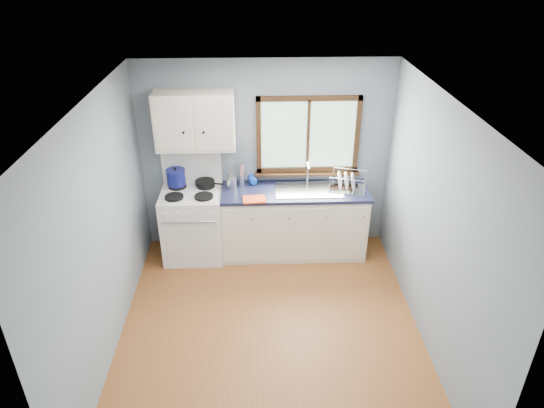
{
  "coord_description": "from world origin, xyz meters",
  "views": [
    {
      "loc": [
        -0.12,
        -3.95,
        3.7
      ],
      "look_at": [
        0.05,
        0.9,
        1.05
      ],
      "focal_mm": 32.0,
      "sensor_mm": 36.0,
      "label": 1
    }
  ],
  "objects_px": {
    "thermos": "(242,175)",
    "dish_rack": "(347,185)",
    "utensil_crock": "(232,182)",
    "base_cabinets": "(294,225)",
    "skillet": "(205,182)",
    "sink": "(308,194)",
    "stockpot": "(176,177)",
    "gas_range": "(193,222)"
  },
  "relations": [
    {
      "from": "sink",
      "to": "dish_rack",
      "type": "bearing_deg",
      "value": 1.51
    },
    {
      "from": "skillet",
      "to": "thermos",
      "type": "bearing_deg",
      "value": 17.25
    },
    {
      "from": "thermos",
      "to": "sink",
      "type": "bearing_deg",
      "value": -10.11
    },
    {
      "from": "utensil_crock",
      "to": "dish_rack",
      "type": "height_order",
      "value": "utensil_crock"
    },
    {
      "from": "skillet",
      "to": "dish_rack",
      "type": "height_order",
      "value": "dish_rack"
    },
    {
      "from": "utensil_crock",
      "to": "dish_rack",
      "type": "bearing_deg",
      "value": -3.62
    },
    {
      "from": "gas_range",
      "to": "base_cabinets",
      "type": "height_order",
      "value": "gas_range"
    },
    {
      "from": "base_cabinets",
      "to": "utensil_crock",
      "type": "height_order",
      "value": "utensil_crock"
    },
    {
      "from": "thermos",
      "to": "skillet",
      "type": "bearing_deg",
      "value": -177.73
    },
    {
      "from": "base_cabinets",
      "to": "sink",
      "type": "xyz_separation_m",
      "value": [
        0.18,
        -0.0,
        0.45
      ]
    },
    {
      "from": "sink",
      "to": "stockpot",
      "type": "height_order",
      "value": "sink"
    },
    {
      "from": "gas_range",
      "to": "dish_rack",
      "type": "distance_m",
      "value": 2.03
    },
    {
      "from": "skillet",
      "to": "stockpot",
      "type": "relative_size",
      "value": 1.26
    },
    {
      "from": "sink",
      "to": "dish_rack",
      "type": "distance_m",
      "value": 0.5
    },
    {
      "from": "gas_range",
      "to": "utensil_crock",
      "type": "height_order",
      "value": "gas_range"
    },
    {
      "from": "stockpot",
      "to": "sink",
      "type": "bearing_deg",
      "value": -4.6
    },
    {
      "from": "gas_range",
      "to": "thermos",
      "type": "bearing_deg",
      "value": 14.81
    },
    {
      "from": "base_cabinets",
      "to": "skillet",
      "type": "height_order",
      "value": "skillet"
    },
    {
      "from": "skillet",
      "to": "dish_rack",
      "type": "relative_size",
      "value": 0.77
    },
    {
      "from": "skillet",
      "to": "utensil_crock",
      "type": "height_order",
      "value": "utensil_crock"
    },
    {
      "from": "stockpot",
      "to": "dish_rack",
      "type": "xyz_separation_m",
      "value": [
        2.16,
        -0.12,
        -0.09
      ]
    },
    {
      "from": "sink",
      "to": "thermos",
      "type": "distance_m",
      "value": 0.89
    },
    {
      "from": "stockpot",
      "to": "thermos",
      "type": "height_order",
      "value": "thermos"
    },
    {
      "from": "thermos",
      "to": "dish_rack",
      "type": "height_order",
      "value": "thermos"
    },
    {
      "from": "utensil_crock",
      "to": "gas_range",
      "type": "bearing_deg",
      "value": -166.47
    },
    {
      "from": "dish_rack",
      "to": "utensil_crock",
      "type": "bearing_deg",
      "value": -166.98
    },
    {
      "from": "gas_range",
      "to": "dish_rack",
      "type": "relative_size",
      "value": 2.63
    },
    {
      "from": "skillet",
      "to": "stockpot",
      "type": "distance_m",
      "value": 0.37
    },
    {
      "from": "gas_range",
      "to": "base_cabinets",
      "type": "distance_m",
      "value": 1.31
    },
    {
      "from": "skillet",
      "to": "dish_rack",
      "type": "bearing_deg",
      "value": 11.19
    },
    {
      "from": "base_cabinets",
      "to": "thermos",
      "type": "distance_m",
      "value": 0.95
    },
    {
      "from": "base_cabinets",
      "to": "stockpot",
      "type": "bearing_deg",
      "value": 174.87
    },
    {
      "from": "skillet",
      "to": "stockpot",
      "type": "bearing_deg",
      "value": -165.43
    },
    {
      "from": "stockpot",
      "to": "utensil_crock",
      "type": "distance_m",
      "value": 0.71
    },
    {
      "from": "sink",
      "to": "stockpot",
      "type": "distance_m",
      "value": 1.69
    },
    {
      "from": "gas_range",
      "to": "skillet",
      "type": "bearing_deg",
      "value": 41.31
    },
    {
      "from": "base_cabinets",
      "to": "dish_rack",
      "type": "distance_m",
      "value": 0.88
    },
    {
      "from": "gas_range",
      "to": "sink",
      "type": "relative_size",
      "value": 1.62
    },
    {
      "from": "base_cabinets",
      "to": "skillet",
      "type": "xyz_separation_m",
      "value": [
        -1.13,
        0.13,
        0.58
      ]
    },
    {
      "from": "stockpot",
      "to": "base_cabinets",
      "type": "bearing_deg",
      "value": -5.13
    },
    {
      "from": "base_cabinets",
      "to": "skillet",
      "type": "distance_m",
      "value": 1.28
    },
    {
      "from": "sink",
      "to": "skillet",
      "type": "bearing_deg",
      "value": 174.26
    }
  ]
}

